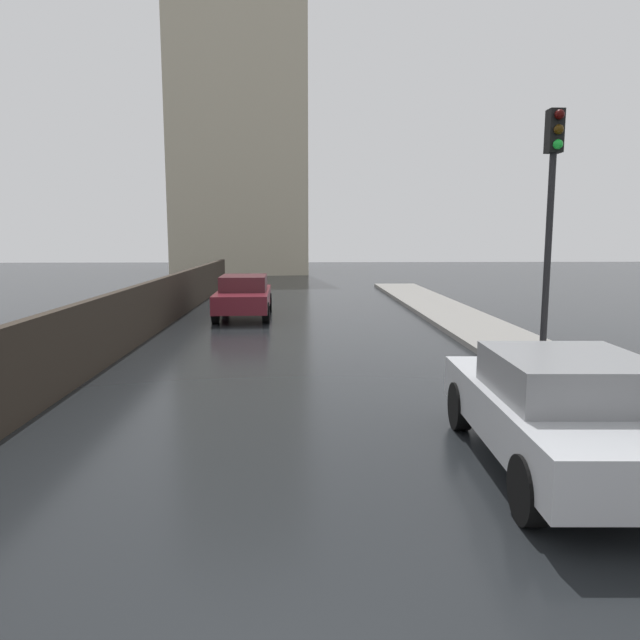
# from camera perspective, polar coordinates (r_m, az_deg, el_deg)

# --- Properties ---
(car_silver_near_kerb) EXTENTS (2.04, 4.30, 1.40)m
(car_silver_near_kerb) POSITION_cam_1_polar(r_m,az_deg,el_deg) (7.53, 22.47, -7.99)
(car_silver_near_kerb) COLOR #B2B5BA
(car_silver_near_kerb) RESTS_ON ground
(car_maroon_mid_road) EXTENTS (1.89, 4.62, 1.40)m
(car_maroon_mid_road) POSITION_cam_1_polar(r_m,az_deg,el_deg) (20.27, -7.41, 2.41)
(car_maroon_mid_road) COLOR maroon
(car_maroon_mid_road) RESTS_ON ground
(traffic_light) EXTENTS (0.26, 0.39, 4.81)m
(traffic_light) POSITION_cam_1_polar(r_m,az_deg,el_deg) (11.49, 21.56, 11.09)
(traffic_light) COLOR black
(traffic_light) RESTS_ON sidewalk_strip
(distant_tower) EXTENTS (10.98, 12.56, 28.02)m
(distant_tower) POSITION_cam_1_polar(r_m,az_deg,el_deg) (47.29, -8.28, 18.12)
(distant_tower) COLOR #B2A88E
(distant_tower) RESTS_ON ground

